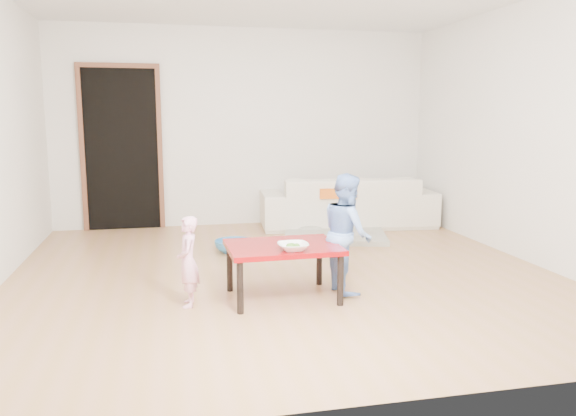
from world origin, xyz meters
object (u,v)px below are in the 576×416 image
object	(u,v)px
sofa	(347,201)
red_table	(283,271)
basin	(234,246)
child_pink	(188,262)
child_blue	(347,233)
bowl	(293,247)

from	to	relation	value
sofa	red_table	size ratio (longest dim) A/B	2.58
sofa	basin	distance (m)	2.04
sofa	red_table	distance (m)	3.14
child_pink	child_blue	bearing A→B (deg)	97.51
red_table	bowl	distance (m)	0.33
child_blue	child_pink	bearing A→B (deg)	95.57
bowl	basin	size ratio (longest dim) A/B	0.57
sofa	child_pink	xyz separation A→B (m)	(-2.21, -2.80, 0.02)
sofa	child_blue	size ratio (longest dim) A/B	2.29
sofa	child_blue	world-z (taller)	child_blue
child_pink	basin	xyz separation A→B (m)	(0.55, 1.64, -0.29)
red_table	sofa	bearing A→B (deg)	62.36
child_pink	basin	world-z (taller)	child_pink
sofa	child_blue	xyz separation A→B (m)	(-0.89, -2.70, 0.16)
sofa	bowl	distance (m)	3.31
red_table	child_pink	bearing A→B (deg)	-177.99
child_blue	sofa	bearing A→B (deg)	-17.01
sofa	child_pink	bearing A→B (deg)	56.75
red_table	child_pink	world-z (taller)	child_pink
sofa	basin	size ratio (longest dim) A/B	5.48
bowl	basin	distance (m)	1.88
bowl	child_pink	size ratio (longest dim) A/B	0.34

